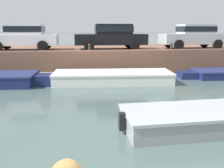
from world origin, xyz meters
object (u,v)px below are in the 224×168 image
(motorboat_passing, at_px, (223,117))
(car_left_inner_white, at_px, (24,36))
(car_centre_black, at_px, (111,35))
(car_right_inner_silver, at_px, (194,35))
(boat_moored_central_white, at_px, (107,77))
(mooring_bollard_east, at_px, (171,46))
(mooring_bollard_mid, at_px, (90,47))

(motorboat_passing, distance_m, car_left_inner_white, 12.08)
(motorboat_passing, relative_size, car_centre_black, 1.41)
(motorboat_passing, bearing_deg, car_left_inner_white, 126.49)
(car_right_inner_silver, bearing_deg, boat_moored_central_white, -149.97)
(car_right_inner_silver, distance_m, mooring_bollard_east, 2.47)
(mooring_bollard_mid, bearing_deg, car_right_inner_silver, 11.16)
(mooring_bollard_east, bearing_deg, car_left_inner_white, 171.17)
(motorboat_passing, xyz_separation_m, car_centre_black, (-1.86, 9.58, 1.96))
(car_centre_black, distance_m, mooring_bollard_east, 3.70)
(mooring_bollard_mid, relative_size, mooring_bollard_east, 1.00)
(motorboat_passing, relative_size, mooring_bollard_east, 13.84)
(car_centre_black, xyz_separation_m, car_right_inner_silver, (5.38, 0.00, -0.00))
(boat_moored_central_white, relative_size, car_left_inner_white, 1.74)
(boat_moored_central_white, bearing_deg, car_centre_black, 78.98)
(boat_moored_central_white, bearing_deg, mooring_bollard_east, 27.94)
(mooring_bollard_mid, xyz_separation_m, mooring_bollard_east, (4.81, 0.00, 0.00))
(car_left_inner_white, xyz_separation_m, mooring_bollard_mid, (3.81, -1.34, -0.61))
(car_centre_black, bearing_deg, motorboat_passing, -79.00)
(car_centre_black, height_order, mooring_bollard_mid, car_centre_black)
(car_left_inner_white, height_order, car_centre_black, same)
(mooring_bollard_mid, bearing_deg, car_centre_black, 43.41)
(mooring_bollard_east, bearing_deg, motorboat_passing, -100.56)
(motorboat_passing, bearing_deg, mooring_bollard_east, 79.44)
(motorboat_passing, height_order, car_left_inner_white, car_left_inner_white)
(car_right_inner_silver, xyz_separation_m, mooring_bollard_east, (-1.98, -1.34, -0.61))
(car_right_inner_silver, distance_m, mooring_bollard_mid, 6.95)
(car_left_inner_white, xyz_separation_m, car_centre_black, (5.22, 0.00, 0.00))
(car_left_inner_white, height_order, car_right_inner_silver, same)
(boat_moored_central_white, xyz_separation_m, motorboat_passing, (2.54, -6.08, -0.01))
(motorboat_passing, height_order, mooring_bollard_mid, mooring_bollard_mid)
(car_left_inner_white, distance_m, car_right_inner_silver, 10.60)
(mooring_bollard_east, bearing_deg, mooring_bollard_mid, 180.00)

